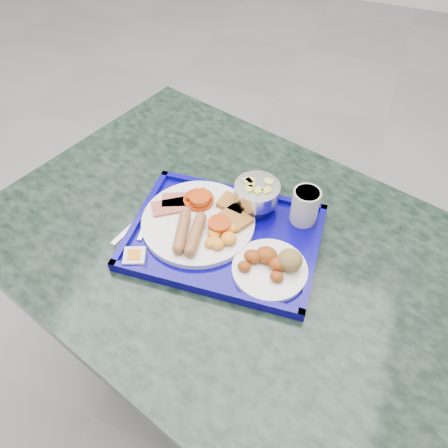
% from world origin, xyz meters
% --- Properties ---
extents(floor, '(6.00, 6.00, 0.00)m').
position_xyz_m(floor, '(0.00, 0.00, 0.00)').
color(floor, gray).
rests_on(floor, ground).
extents(table, '(1.33, 1.06, 0.72)m').
position_xyz_m(table, '(0.39, -0.37, 0.54)').
color(table, slate).
rests_on(table, floor).
extents(tray, '(0.44, 0.33, 0.02)m').
position_xyz_m(tray, '(0.34, -0.37, 0.73)').
color(tray, '#090280').
rests_on(tray, table).
extents(main_plate, '(0.26, 0.26, 0.04)m').
position_xyz_m(main_plate, '(0.28, -0.36, 0.75)').
color(main_plate, white).
rests_on(main_plate, tray).
extents(bread_plate, '(0.16, 0.16, 0.05)m').
position_xyz_m(bread_plate, '(0.47, -0.42, 0.75)').
color(bread_plate, white).
rests_on(bread_plate, tray).
extents(fruit_bowl, '(0.10, 0.10, 0.07)m').
position_xyz_m(fruit_bowl, '(0.38, -0.26, 0.78)').
color(fruit_bowl, '#ADADAF').
rests_on(fruit_bowl, tray).
extents(juice_cup, '(0.06, 0.06, 0.09)m').
position_xyz_m(juice_cup, '(0.49, -0.25, 0.78)').
color(juice_cup, silver).
rests_on(juice_cup, tray).
extents(spoon, '(0.05, 0.16, 0.01)m').
position_xyz_m(spoon, '(0.17, -0.33, 0.74)').
color(spoon, '#ADADAF').
rests_on(spoon, tray).
extents(knife, '(0.05, 0.17, 0.00)m').
position_xyz_m(knife, '(0.14, -0.40, 0.74)').
color(knife, '#ADADAF').
rests_on(knife, tray).
extents(jam_packet, '(0.06, 0.06, 0.02)m').
position_xyz_m(jam_packet, '(0.19, -0.50, 0.75)').
color(jam_packet, white).
rests_on(jam_packet, tray).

